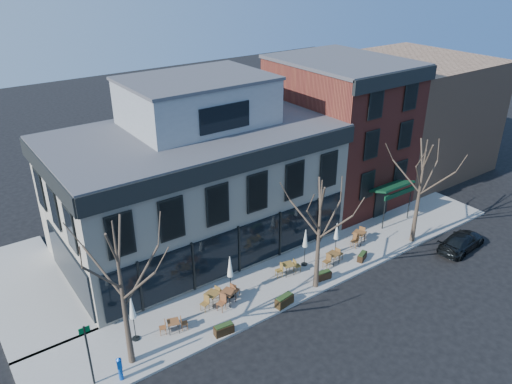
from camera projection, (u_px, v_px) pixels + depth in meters
ground at (239, 274)px, 31.51m from camera, size 120.00×120.00×0.00m
sidewalk_front at (300, 272)px, 31.61m from camera, size 33.50×4.70×0.15m
sidewalk_side at (28, 290)px, 29.95m from camera, size 4.50×12.00×0.15m
corner_building at (196, 179)px, 33.20m from camera, size 18.39×10.39×11.10m
red_brick_building at (338, 130)px, 39.53m from camera, size 8.20×11.78×11.18m
bg_building at (409, 113)px, 45.81m from camera, size 12.00×12.00×10.00m
tree_corner at (123, 294)px, 22.86m from camera, size 3.93×3.98×7.92m
tree_mid at (319, 234)px, 28.59m from camera, size 3.50×3.55×7.04m
tree_right at (420, 191)px, 33.22m from camera, size 3.72×3.77×7.48m
sign_pole at (88, 352)px, 22.53m from camera, size 0.50×0.10×3.40m
parked_sedan at (461, 241)px, 33.90m from camera, size 4.38×2.16×1.22m
call_box at (120, 368)px, 23.28m from camera, size 0.27×0.27×1.35m
cafe_set_0 at (173, 325)px, 26.38m from camera, size 1.59×0.85×0.82m
cafe_set_1 at (212, 297)px, 28.39m from camera, size 1.84×1.00×0.94m
cafe_set_2 at (228, 296)px, 28.45m from camera, size 1.94×1.19×1.00m
cafe_set_3 at (288, 268)px, 31.08m from camera, size 1.76×0.81×0.91m
cafe_set_4 at (333, 257)px, 32.13m from camera, size 1.81×0.81×0.93m
cafe_set_5 at (359, 236)px, 34.41m from camera, size 1.96×1.12×1.01m
umbrella_0 at (132, 310)px, 25.21m from camera, size 0.43×0.43×2.71m
umbrella_1 at (230, 269)px, 28.43m from camera, size 0.44×0.44×2.74m
umbrella_3 at (305, 240)px, 31.41m from camera, size 0.42×0.42×2.62m
umbrella_4 at (337, 233)px, 32.45m from camera, size 0.39×0.39×2.47m
planter_0 at (224, 329)px, 26.27m from camera, size 1.10×0.54×0.59m
planter_1 at (284, 300)px, 28.41m from camera, size 1.20×0.62×0.64m
planter_2 at (323, 275)px, 30.69m from camera, size 1.04×0.55×0.55m
planter_3 at (362, 256)px, 32.62m from camera, size 0.98×0.70×0.51m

